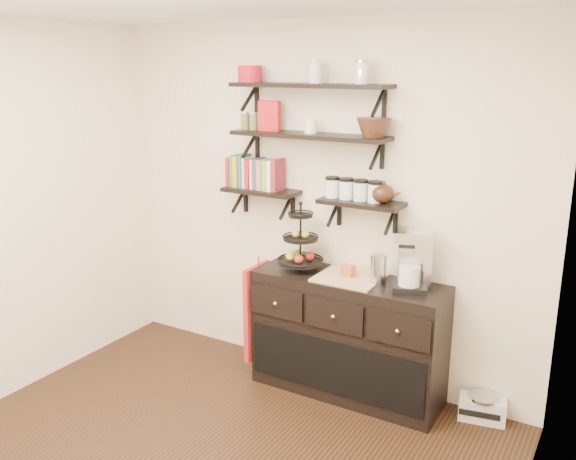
{
  "coord_description": "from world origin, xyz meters",
  "views": [
    {
      "loc": [
        2.1,
        -2.24,
        2.37
      ],
      "look_at": [
        0.1,
        1.15,
        1.3
      ],
      "focal_mm": 38.0,
      "sensor_mm": 36.0,
      "label": 1
    }
  ],
  "objects_px": {
    "fruit_stand": "(301,247)",
    "coffee_maker": "(413,261)",
    "sideboard": "(348,336)",
    "radio": "(482,408)"
  },
  "relations": [
    {
      "from": "fruit_stand",
      "to": "coffee_maker",
      "type": "height_order",
      "value": "fruit_stand"
    },
    {
      "from": "fruit_stand",
      "to": "coffee_maker",
      "type": "distance_m",
      "value": 0.85
    },
    {
      "from": "sideboard",
      "to": "coffee_maker",
      "type": "distance_m",
      "value": 0.79
    },
    {
      "from": "sideboard",
      "to": "coffee_maker",
      "type": "bearing_deg",
      "value": 3.65
    },
    {
      "from": "fruit_stand",
      "to": "coffee_maker",
      "type": "bearing_deg",
      "value": 1.7
    },
    {
      "from": "radio",
      "to": "fruit_stand",
      "type": "bearing_deg",
      "value": 174.6
    },
    {
      "from": "sideboard",
      "to": "fruit_stand",
      "type": "height_order",
      "value": "fruit_stand"
    },
    {
      "from": "coffee_maker",
      "to": "radio",
      "type": "height_order",
      "value": "coffee_maker"
    },
    {
      "from": "sideboard",
      "to": "fruit_stand",
      "type": "bearing_deg",
      "value": 179.5
    },
    {
      "from": "coffee_maker",
      "to": "fruit_stand",
      "type": "bearing_deg",
      "value": 161.73
    }
  ]
}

